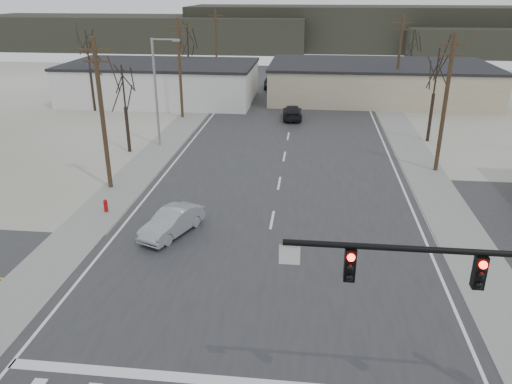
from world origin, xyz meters
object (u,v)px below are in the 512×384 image
at_px(car_far_b, 270,83).
at_px(fire_hydrant, 106,206).
at_px(sedan_crossing, 172,222).
at_px(car_far_a, 292,112).

bearing_deg(car_far_b, fire_hydrant, -104.22).
distance_m(fire_hydrant, sedan_crossing, 5.39).
relative_size(car_far_a, car_far_b, 1.18).
height_order(fire_hydrant, car_far_a, car_far_a).
xyz_separation_m(fire_hydrant, car_far_a, (10.27, 24.61, 0.29)).
xyz_separation_m(fire_hydrant, car_far_b, (6.46, 41.30, 0.28)).
distance_m(fire_hydrant, car_far_b, 41.80).
bearing_deg(car_far_b, sedan_crossing, -97.48).
relative_size(fire_hydrant, sedan_crossing, 0.20).
distance_m(sedan_crossing, car_far_a, 27.55).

